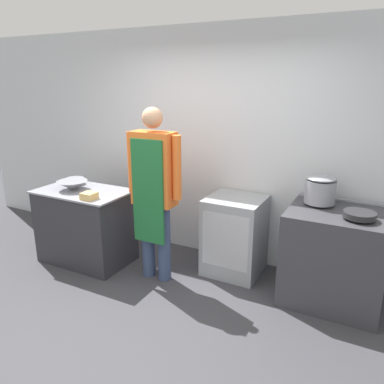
# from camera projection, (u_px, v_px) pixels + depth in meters

# --- Properties ---
(ground_plane) EXTENTS (14.00, 14.00, 0.00)m
(ground_plane) POSITION_uv_depth(u_px,v_px,m) (139.00, 329.00, 3.29)
(ground_plane) COLOR #38383D
(wall_back) EXTENTS (8.00, 0.05, 2.70)m
(wall_back) POSITION_uv_depth(u_px,v_px,m) (220.00, 147.00, 4.36)
(wall_back) COLOR silver
(wall_back) RESTS_ON ground_plane
(prep_counter) EXTENTS (1.08, 0.67, 0.88)m
(prep_counter) POSITION_uv_depth(u_px,v_px,m) (86.00, 226.00, 4.44)
(prep_counter) COLOR #2D2D33
(prep_counter) RESTS_ON ground_plane
(stove) EXTENTS (0.90, 0.75, 0.94)m
(stove) POSITION_uv_depth(u_px,v_px,m) (334.00, 257.00, 3.60)
(stove) COLOR #38383D
(stove) RESTS_ON ground_plane
(fridge_unit) EXTENTS (0.61, 0.59, 0.87)m
(fridge_unit) POSITION_uv_depth(u_px,v_px,m) (235.00, 235.00, 4.17)
(fridge_unit) COLOR #93999E
(fridge_unit) RESTS_ON ground_plane
(person_cook) EXTENTS (0.63, 0.24, 1.85)m
(person_cook) POSITION_uv_depth(u_px,v_px,m) (154.00, 185.00, 3.85)
(person_cook) COLOR #38476B
(person_cook) RESTS_ON ground_plane
(mixing_bowl) EXTENTS (0.35, 0.35, 0.11)m
(mixing_bowl) POSITION_uv_depth(u_px,v_px,m) (72.00, 185.00, 4.33)
(mixing_bowl) COLOR gray
(mixing_bowl) RESTS_ON prep_counter
(small_bowl) EXTENTS (0.23, 0.23, 0.07)m
(small_bowl) POSITION_uv_depth(u_px,v_px,m) (75.00, 181.00, 4.58)
(small_bowl) COLOR gray
(small_bowl) RESTS_ON prep_counter
(plastic_tub) EXTENTS (0.14, 0.14, 0.07)m
(plastic_tub) POSITION_uv_depth(u_px,v_px,m) (89.00, 196.00, 3.99)
(plastic_tub) COLOR #D8B266
(plastic_tub) RESTS_ON prep_counter
(stock_pot) EXTENTS (0.29, 0.29, 0.27)m
(stock_pot) POSITION_uv_depth(u_px,v_px,m) (320.00, 189.00, 3.63)
(stock_pot) COLOR gray
(stock_pot) RESTS_ON stove
(saute_pan) EXTENTS (0.28, 0.28, 0.05)m
(saute_pan) POSITION_uv_depth(u_px,v_px,m) (360.00, 215.00, 3.27)
(saute_pan) COLOR #262628
(saute_pan) RESTS_ON stove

